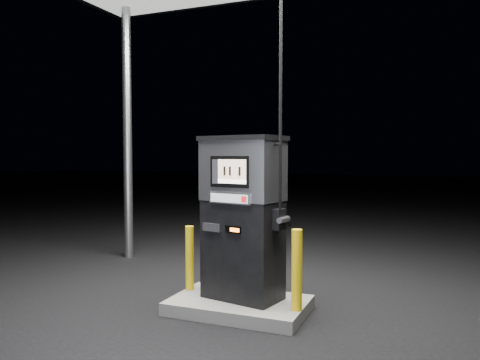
% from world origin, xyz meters
% --- Properties ---
extents(ground, '(80.00, 80.00, 0.00)m').
position_xyz_m(ground, '(0.00, 0.00, 0.00)').
color(ground, black).
rests_on(ground, ground).
extents(pump_island, '(1.60, 1.00, 0.15)m').
position_xyz_m(pump_island, '(0.00, 0.00, 0.07)').
color(pump_island, '#60605C').
rests_on(pump_island, ground).
extents(fuel_dispenser, '(1.12, 0.76, 4.02)m').
position_xyz_m(fuel_dispenser, '(0.03, 0.06, 1.15)').
color(fuel_dispenser, black).
rests_on(fuel_dispenser, pump_island).
extents(bollard_left, '(0.11, 0.11, 0.81)m').
position_xyz_m(bollard_left, '(-0.74, 0.14, 0.56)').
color(bollard_left, yellow).
rests_on(bollard_left, pump_island).
extents(bollard_right, '(0.15, 0.15, 0.90)m').
position_xyz_m(bollard_right, '(0.74, -0.13, 0.60)').
color(bollard_right, yellow).
rests_on(bollard_right, pump_island).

